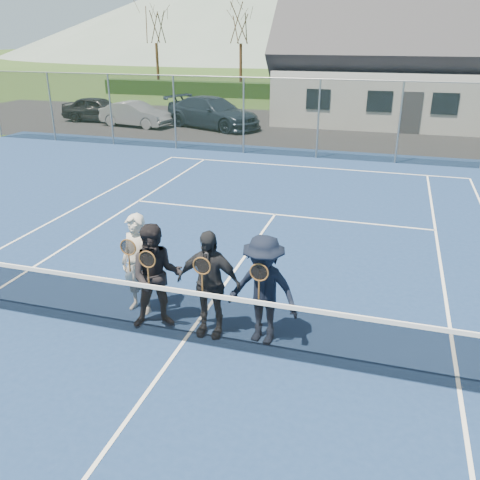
{
  "coord_description": "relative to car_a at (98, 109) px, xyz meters",
  "views": [
    {
      "loc": [
        2.86,
        -6.35,
        4.6
      ],
      "look_at": [
        0.49,
        1.5,
        1.25
      ],
      "focal_mm": 38.0,
      "sensor_mm": 36.0,
      "label": 1
    }
  ],
  "objects": [
    {
      "name": "car_c",
      "position": [
        6.78,
        -0.09,
        0.1
      ],
      "size": [
        5.78,
        4.0,
        1.55
      ],
      "primitive_type": "imported",
      "rotation": [
        0.0,
        0.0,
        1.19
      ],
      "color": "#192433",
      "rests_on": "ground"
    },
    {
      "name": "player_a",
      "position": [
        11.92,
        -18.22,
        0.25
      ],
      "size": [
        0.74,
        0.57,
        1.8
      ],
      "color": "beige",
      "rests_on": "court_surface"
    },
    {
      "name": "hedge_row",
      "position": [
        13.02,
        13.08,
        -0.13
      ],
      "size": [
        40.0,
        1.2,
        1.1
      ],
      "primitive_type": "cube",
      "color": "black",
      "rests_on": "ground"
    },
    {
      "name": "ground",
      "position": [
        13.02,
        1.08,
        -0.68
      ],
      "size": [
        220.0,
        220.0,
        0.0
      ],
      "primitive_type": "plane",
      "color": "#2A4619",
      "rests_on": "ground"
    },
    {
      "name": "perimeter_fence",
      "position": [
        13.02,
        -5.42,
        0.85
      ],
      "size": [
        30.07,
        0.07,
        3.02
      ],
      "color": "slate",
      "rests_on": "ground"
    },
    {
      "name": "court_markings",
      "position": [
        13.02,
        -18.92,
        -0.65
      ],
      "size": [
        11.03,
        23.83,
        0.01
      ],
      "color": "white",
      "rests_on": "court_surface"
    },
    {
      "name": "tree_a",
      "position": [
        -2.98,
        14.08,
        5.12
      ],
      "size": [
        3.2,
        3.2,
        7.77
      ],
      "color": "#362313",
      "rests_on": "ground"
    },
    {
      "name": "court_surface",
      "position": [
        13.02,
        -18.92,
        -0.67
      ],
      "size": [
        30.0,
        30.0,
        0.02
      ],
      "primitive_type": "cube",
      "color": "navy",
      "rests_on": "ground"
    },
    {
      "name": "player_c",
      "position": [
        13.33,
        -18.54,
        0.24
      ],
      "size": [
        1.06,
        0.51,
        1.8
      ],
      "color": "black",
      "rests_on": "court_surface"
    },
    {
      "name": "hill_west",
      "position": [
        -11.98,
        76.08,
        8.32
      ],
      "size": [
        110.0,
        110.0,
        18.0
      ],
      "primitive_type": "cone",
      "color": "slate",
      "rests_on": "ground"
    },
    {
      "name": "car_b",
      "position": [
        2.76,
        -0.88,
        -0.04
      ],
      "size": [
        4.01,
        1.93,
        1.27
      ],
      "primitive_type": "imported",
      "rotation": [
        0.0,
        0.0,
        1.41
      ],
      "color": "gray",
      "rests_on": "ground"
    },
    {
      "name": "tennis_net",
      "position": [
        13.02,
        -18.92,
        -0.14
      ],
      "size": [
        11.68,
        0.08,
        1.1
      ],
      "color": "slate",
      "rests_on": "ground"
    },
    {
      "name": "car_a",
      "position": [
        0.0,
        0.0,
        0.0
      ],
      "size": [
        4.0,
        1.68,
        1.35
      ],
      "primitive_type": "imported",
      "rotation": [
        0.0,
        0.0,
        1.59
      ],
      "color": "black",
      "rests_on": "ground"
    },
    {
      "name": "player_b",
      "position": [
        12.43,
        -18.56,
        0.24
      ],
      "size": [
        1.08,
        0.98,
        1.8
      ],
      "color": "black",
      "rests_on": "court_surface"
    },
    {
      "name": "player_d",
      "position": [
        14.21,
        -18.5,
        0.24
      ],
      "size": [
        1.25,
        0.84,
        1.8
      ],
      "color": "black",
      "rests_on": "court_surface"
    },
    {
      "name": "clubhouse",
      "position": [
        17.02,
        5.08,
        3.31
      ],
      "size": [
        15.6,
        8.2,
        7.7
      ],
      "color": "silver",
      "rests_on": "ground"
    },
    {
      "name": "tarmac_carpark",
      "position": [
        9.02,
        1.08,
        -0.67
      ],
      "size": [
        40.0,
        12.0,
        0.01
      ],
      "primitive_type": "cube",
      "color": "black",
      "rests_on": "ground"
    },
    {
      "name": "tree_c",
      "position": [
        15.02,
        14.08,
        5.12
      ],
      "size": [
        3.2,
        3.2,
        7.77
      ],
      "color": "#3A2415",
      "rests_on": "ground"
    },
    {
      "name": "tree_b",
      "position": [
        4.02,
        14.08,
        5.12
      ],
      "size": [
        3.2,
        3.2,
        7.77
      ],
      "color": "#382114",
      "rests_on": "ground"
    }
  ]
}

